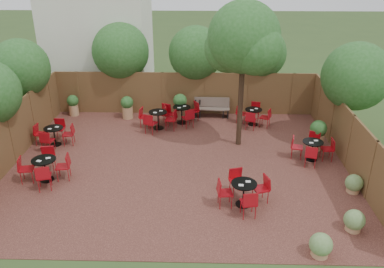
{
  "coord_description": "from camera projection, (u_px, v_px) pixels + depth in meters",
  "views": [
    {
      "loc": [
        0.82,
        -12.68,
        7.11
      ],
      "look_at": [
        0.47,
        0.5,
        1.0
      ],
      "focal_mm": 37.39,
      "sensor_mm": 36.0,
      "label": 1
    }
  ],
  "objects": [
    {
      "name": "planters",
      "position": [
        185.0,
        113.0,
        17.41
      ],
      "size": [
        11.07,
        3.8,
        1.17
      ],
      "color": "tan",
      "rests_on": "courtyard_paving"
    },
    {
      "name": "courtyard_tree",
      "position": [
        243.0,
        42.0,
        14.29
      ],
      "size": [
        2.78,
        2.68,
        5.56
      ],
      "rotation": [
        0.0,
        0.0,
        -0.17
      ],
      "color": "black",
      "rests_on": "courtyard_paving"
    },
    {
      "name": "fence_left",
      "position": [
        11.0,
        138.0,
        14.24
      ],
      "size": [
        0.08,
        10.0,
        2.0
      ],
      "primitive_type": "cube",
      "color": "brown",
      "rests_on": "ground"
    },
    {
      "name": "overhang_foliage",
      "position": [
        154.0,
        67.0,
        16.34
      ],
      "size": [
        15.68,
        10.58,
        2.64
      ],
      "color": "#21551B",
      "rests_on": "ground"
    },
    {
      "name": "ground",
      "position": [
        179.0,
        165.0,
        14.51
      ],
      "size": [
        80.0,
        80.0,
        0.0
      ],
      "primitive_type": "plane",
      "color": "#354F23",
      "rests_on": "ground"
    },
    {
      "name": "courtyard_paving",
      "position": [
        179.0,
        164.0,
        14.51
      ],
      "size": [
        12.0,
        10.0,
        0.02
      ],
      "primitive_type": "cube",
      "color": "#3E2019",
      "rests_on": "ground"
    },
    {
      "name": "fence_back",
      "position": [
        185.0,
        93.0,
        18.63
      ],
      "size": [
        12.0,
        0.08,
        2.0
      ],
      "primitive_type": "cube",
      "color": "brown",
      "rests_on": "ground"
    },
    {
      "name": "park_bench_right",
      "position": [
        214.0,
        107.0,
        18.47
      ],
      "size": [
        1.45,
        0.51,
        0.88
      ],
      "rotation": [
        0.0,
        0.0,
        -0.04
      ],
      "color": "brown",
      "rests_on": "courtyard_paving"
    },
    {
      "name": "bistro_tables",
      "position": [
        175.0,
        139.0,
        15.42
      ],
      "size": [
        11.42,
        7.89,
        0.91
      ],
      "color": "black",
      "rests_on": "courtyard_paving"
    },
    {
      "name": "low_shrubs",
      "position": [
        343.0,
        216.0,
        11.19
      ],
      "size": [
        2.42,
        3.56,
        0.64
      ],
      "color": "tan",
      "rests_on": "courtyard_paving"
    },
    {
      "name": "fence_right",
      "position": [
        350.0,
        142.0,
        13.95
      ],
      "size": [
        0.08,
        10.0,
        2.0
      ],
      "primitive_type": "cube",
      "color": "brown",
      "rests_on": "ground"
    },
    {
      "name": "neighbour_building",
      "position": [
        98.0,
        17.0,
        20.2
      ],
      "size": [
        5.0,
        4.0,
        8.0
      ],
      "primitive_type": "cube",
      "color": "silver",
      "rests_on": "ground"
    },
    {
      "name": "park_bench_left",
      "position": [
        210.0,
        107.0,
        18.48
      ],
      "size": [
        1.44,
        0.56,
        0.88
      ],
      "rotation": [
        0.0,
        0.0,
        -0.07
      ],
      "color": "brown",
      "rests_on": "courtyard_paving"
    }
  ]
}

